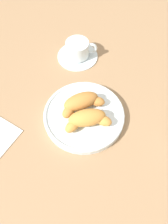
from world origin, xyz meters
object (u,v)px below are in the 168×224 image
object	(u,v)px
croissant_large	(81,102)
pastry_plate	(84,115)
croissant_small	(87,119)
coffee_cup_near	(78,51)

from	to	relation	value
croissant_large	pastry_plate	bearing A→B (deg)	75.96
croissant_large	croissant_small	distance (m)	0.05
croissant_small	coffee_cup_near	bearing A→B (deg)	-114.60
pastry_plate	coffee_cup_near	bearing A→B (deg)	-115.94
pastry_plate	coffee_cup_near	xyz separation A→B (m)	(-0.11, -0.22, 0.01)
pastry_plate	croissant_large	bearing A→B (deg)	-104.04
pastry_plate	coffee_cup_near	distance (m)	0.24
pastry_plate	croissant_large	xyz separation A→B (m)	(-0.01, -0.02, 0.03)
croissant_large	coffee_cup_near	distance (m)	0.22
croissant_large	coffee_cup_near	world-z (taller)	croissant_large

